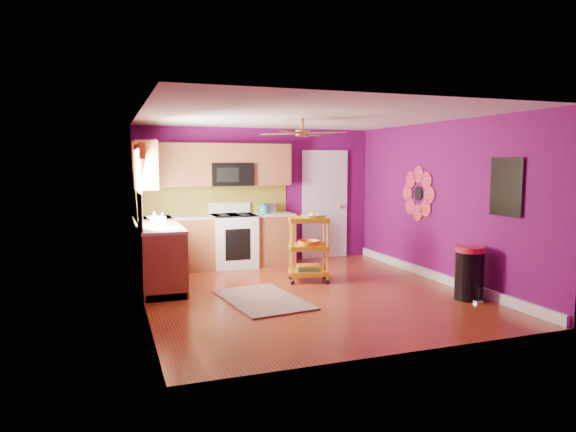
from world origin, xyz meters
name	(u,v)px	position (x,y,z in m)	size (l,w,h in m)	color
ground	(307,293)	(0.00, 0.00, 0.00)	(5.00, 5.00, 0.00)	maroon
room_envelope	(309,179)	(0.03, 0.00, 1.63)	(4.54, 5.04, 2.52)	#600B56
lower_cabinets	(192,248)	(-1.35, 1.82, 0.43)	(2.81, 2.31, 0.94)	brown
electric_range	(234,240)	(-0.55, 2.17, 0.48)	(0.76, 0.66, 1.13)	white
upper_cabinetry	(193,166)	(-1.24, 2.17, 1.80)	(2.80, 2.30, 1.26)	brown
left_window	(138,171)	(-2.22, 1.05, 1.74)	(0.08, 1.35, 1.08)	white
panel_door	(325,206)	(1.35, 2.47, 1.02)	(0.95, 0.11, 2.15)	white
right_wall_art	(454,191)	(2.23, -0.34, 1.44)	(0.04, 2.74, 1.04)	black
ceiling_fan	(302,133)	(0.00, 0.20, 2.29)	(1.01, 1.01, 0.26)	#BF8C3F
shag_rug	(262,299)	(-0.72, -0.18, 0.01)	(0.93, 1.52, 0.02)	black
rolling_cart	(309,246)	(0.29, 0.64, 0.56)	(0.70, 0.59, 1.10)	yellow
trash_can	(469,273)	(1.96, -1.07, 0.37)	(0.44, 0.46, 0.73)	black
teal_kettle	(264,209)	(0.03, 2.19, 1.02)	(0.18, 0.18, 0.21)	#117986
toaster	(269,208)	(0.16, 2.29, 1.03)	(0.22, 0.15, 0.18)	beige
soap_bottle_a	(163,219)	(-1.90, 0.96, 1.04)	(0.09, 0.09, 0.20)	#EA3F72
soap_bottle_b	(154,218)	(-2.00, 1.21, 1.03)	(0.14, 0.14, 0.18)	white
counter_dish	(155,218)	(-1.94, 1.67, 0.98)	(0.29, 0.29, 0.07)	white
counter_cup	(157,223)	(-1.98, 0.98, 0.99)	(0.12, 0.12, 0.09)	white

